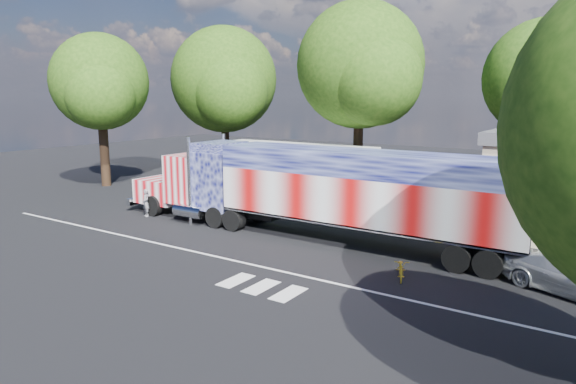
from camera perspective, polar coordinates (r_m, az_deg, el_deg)
The scene contains 11 objects.
ground at distance 25.06m, azimuth -3.81°, elevation -5.33°, with size 100.00×100.00×0.00m, color black.
lane_markings at distance 21.23m, azimuth -6.34°, elevation -8.34°, with size 30.00×2.67×0.01m.
semi_truck at distance 24.98m, azimuth 2.75°, elevation 0.38°, with size 22.26×3.52×4.75m.
coach_bus at distance 37.08m, azimuth 0.93°, elevation 2.77°, with size 11.95×2.78×3.48m.
parked_car at distance 20.82m, azimuth 28.85°, elevation -8.09°, with size 1.89×4.65×1.35m, color silver.
woman at distance 30.73m, azimuth -15.51°, elevation -1.17°, with size 0.59×0.38×1.61m, color slate.
bicycle at distance 20.23m, azimuth 12.47°, elevation -8.30°, with size 0.54×1.56×0.82m, color gold.
tree_ne_a at distance 36.68m, azimuth 26.74°, elevation 11.19°, with size 7.77×7.40×11.70m.
tree_n_mid at distance 37.89m, azimuth 8.17°, elevation 13.70°, with size 9.48×9.03×13.55m.
tree_w_a at distance 41.73m, azimuth -20.13°, elevation 11.34°, with size 7.57×7.21×11.52m.
tree_nw_a at distance 46.91m, azimuth -7.02°, elevation 12.22°, with size 9.83×9.36×12.97m.
Camera 1 is at (14.68, -19.10, 6.90)m, focal length 32.00 mm.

